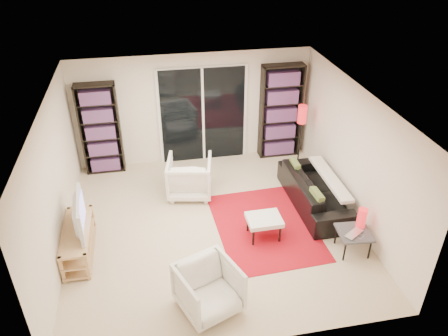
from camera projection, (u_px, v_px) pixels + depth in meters
The scene contains 20 objects.
floor at pixel (213, 226), 7.82m from camera, with size 5.00×5.00×0.00m, color beige.
wall_back at pixel (193, 109), 9.30m from camera, with size 5.00×0.02×2.40m, color #F2E4CE.
wall_front at pixel (248, 277), 5.10m from camera, with size 5.00×0.02×2.40m, color #F2E4CE.
wall_left at pixel (55, 184), 6.80m from camera, with size 0.02×5.00×2.40m, color #F2E4CE.
wall_right at pixel (354, 154), 7.60m from camera, with size 0.02×5.00×2.40m, color #F2E4CE.
ceiling at pixel (211, 100), 6.58m from camera, with size 5.00×5.00×0.02m, color white.
sliding_door at pixel (203, 115), 9.38m from camera, with size 1.92×0.08×2.16m.
bookshelf_left at pixel (101, 129), 8.96m from camera, with size 0.80×0.30×1.95m.
bookshelf_right at pixel (281, 112), 9.54m from camera, with size 0.90×0.30×2.10m.
tv_stand at pixel (79, 241), 7.06m from camera, with size 0.42×1.32×0.50m.
tv at pixel (74, 215), 6.80m from camera, with size 0.98×0.13×0.56m, color black.
rug at pixel (265, 226), 7.79m from camera, with size 1.68×2.28×0.01m, color #B00C1A.
sofa at pixel (315, 191), 8.23m from camera, with size 2.07×0.81×0.60m, color black.
armchair_back at pixel (190, 177), 8.50m from camera, with size 0.84×0.86×0.78m, color white.
armchair_front at pixel (209, 289), 6.05m from camera, with size 0.78×0.80×0.73m, color white.
ottoman at pixel (264, 220), 7.39m from camera, with size 0.59×0.48×0.40m.
side_table at pixel (354, 234), 7.07m from camera, with size 0.56×0.56×0.40m.
laptop at pixel (357, 235), 6.95m from camera, with size 0.35×0.22×0.03m, color silver.
table_lamp at pixel (362, 218), 7.09m from camera, with size 0.15×0.15×0.34m, color red.
floor_lamp at pixel (302, 121), 9.07m from camera, with size 0.21×0.21×1.42m.
Camera 1 is at (-0.97, -6.09, 4.92)m, focal length 35.00 mm.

